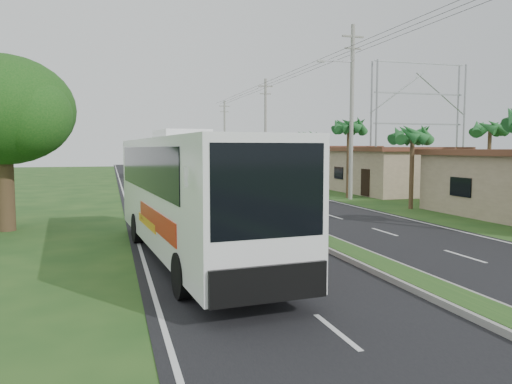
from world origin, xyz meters
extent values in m
plane|color=#1D4519|center=(0.00, 0.00, 0.00)|extent=(180.00, 180.00, 0.00)
cube|color=black|center=(0.00, 20.00, 0.01)|extent=(14.00, 160.00, 0.02)
cube|color=gray|center=(0.00, 20.00, 0.10)|extent=(1.20, 160.00, 0.17)
cube|color=#1D4519|center=(0.00, 20.00, 0.18)|extent=(0.95, 160.00, 0.02)
cube|color=silver|center=(-6.70, 20.00, 0.00)|extent=(0.12, 160.00, 0.01)
cube|color=silver|center=(6.70, 20.00, 0.00)|extent=(0.12, 160.00, 0.01)
cube|color=#9B8669|center=(14.00, 22.00, 1.68)|extent=(7.00, 10.00, 3.35)
cube|color=#5D2920|center=(14.00, 22.00, 3.51)|extent=(7.60, 10.60, 0.32)
cube|color=#9B8669|center=(14.00, 36.00, 1.75)|extent=(8.00, 11.00, 3.50)
cube|color=#5D2920|center=(14.00, 36.00, 3.66)|extent=(8.60, 11.60, 0.32)
cylinder|color=#473321|center=(9.40, 12.00, 2.30)|extent=(0.26, 0.26, 4.60)
cylinder|color=#473321|center=(8.80, 19.00, 2.70)|extent=(0.26, 0.26, 5.40)
cylinder|color=#473321|center=(9.30, 28.00, 2.40)|extent=(0.26, 0.26, 4.80)
cylinder|color=#473321|center=(17.50, 15.00, 2.60)|extent=(0.26, 0.26, 5.20)
cylinder|color=#473321|center=(-12.00, 10.00, 2.00)|extent=(0.70, 0.70, 4.00)
ellipsoid|color=#154813|center=(-12.00, 10.00, 5.20)|extent=(6.00, 6.00, 4.68)
sphere|color=#154813|center=(-10.80, 9.00, 4.90)|extent=(3.40, 3.40, 3.40)
cylinder|color=gray|center=(8.50, 18.00, 6.00)|extent=(0.28, 0.28, 12.00)
cube|color=gray|center=(8.50, 18.00, 11.20)|extent=(1.60, 0.12, 0.12)
cube|color=gray|center=(8.50, 18.00, 10.40)|extent=(1.20, 0.10, 0.10)
cube|color=gray|center=(7.30, 18.00, 9.50)|extent=(2.40, 0.10, 0.10)
cylinder|color=gray|center=(8.50, 38.00, 5.50)|extent=(0.28, 0.28, 11.00)
cube|color=gray|center=(8.50, 38.00, 10.20)|extent=(1.60, 0.12, 0.12)
cube|color=gray|center=(8.50, 38.00, 9.40)|extent=(1.20, 0.10, 0.10)
cylinder|color=gray|center=(8.50, 58.00, 5.25)|extent=(0.28, 0.28, 10.50)
cube|color=gray|center=(8.50, 58.00, 9.70)|extent=(1.60, 0.12, 0.12)
cube|color=gray|center=(8.50, 58.00, 8.90)|extent=(1.20, 0.10, 0.10)
cylinder|color=gray|center=(17.00, 29.50, 6.00)|extent=(0.18, 0.18, 12.00)
cylinder|color=gray|center=(27.00, 29.50, 6.00)|extent=(0.18, 0.18, 12.00)
cylinder|color=gray|center=(17.00, 30.50, 6.00)|extent=(0.18, 0.18, 12.00)
cylinder|color=gray|center=(27.00, 30.50, 6.00)|extent=(0.18, 0.18, 12.00)
cube|color=gray|center=(22.00, 30.00, 6.00)|extent=(10.00, 0.14, 0.14)
cube|color=gray|center=(22.00, 30.00, 9.00)|extent=(10.00, 0.14, 0.14)
cube|color=gray|center=(22.00, 30.00, 12.00)|extent=(10.00, 0.14, 0.14)
cube|color=white|center=(-5.20, 2.19, 2.18)|extent=(3.80, 13.12, 3.40)
cube|color=black|center=(-5.26, 2.83, 2.93)|extent=(3.63, 10.55, 1.36)
cube|color=black|center=(-4.65, -4.20, 2.73)|extent=(2.43, 0.35, 1.90)
cube|color=red|center=(-5.09, 0.90, 1.50)|extent=(3.22, 5.82, 0.59)
cube|color=#FFAC15|center=(-5.23, 2.51, 1.23)|extent=(3.01, 3.46, 0.27)
cube|color=white|center=(-5.31, 3.48, 4.03)|extent=(1.73, 2.71, 0.30)
cylinder|color=black|center=(-6.06, -2.00, 0.56)|extent=(0.44, 1.15, 1.12)
cylinder|color=black|center=(-3.63, -1.79, 0.56)|extent=(0.44, 1.15, 1.12)
cylinder|color=black|center=(-6.71, 5.52, 0.56)|extent=(0.44, 1.15, 1.12)
cylinder|color=black|center=(-4.29, 5.73, 0.56)|extent=(0.44, 1.15, 1.12)
cube|color=silver|center=(-2.69, 49.91, 1.55)|extent=(2.64, 10.28, 2.84)
cube|color=black|center=(-2.67, 50.36, 2.40)|extent=(2.58, 7.62, 0.96)
cube|color=#E15616|center=(-2.72, 49.03, 1.01)|extent=(2.47, 4.97, 0.31)
cylinder|color=black|center=(-3.84, 45.75, 0.43)|extent=(0.30, 0.86, 0.85)
cylinder|color=black|center=(-1.89, 45.66, 0.43)|extent=(0.30, 0.86, 0.85)
cylinder|color=black|center=(-3.50, 53.72, 0.43)|extent=(0.30, 0.86, 0.85)
cylinder|color=black|center=(-1.56, 53.64, 0.43)|extent=(0.30, 0.86, 0.85)
imported|color=black|center=(-0.86, 12.33, 0.59)|extent=(2.01, 0.80, 1.17)
imported|color=maroon|center=(-0.86, 12.33, 1.38)|extent=(0.65, 0.47, 1.66)
camera|label=1|loc=(-7.64, -13.60, 3.56)|focal=35.00mm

